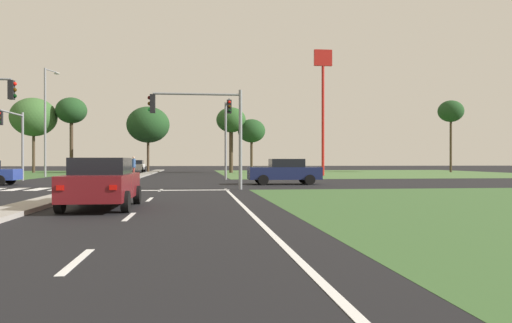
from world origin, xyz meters
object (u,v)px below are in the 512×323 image
treeline_fourth (148,125)px  fastfood_pole_sign (323,85)px  street_lamp_third (46,117)px  treeline_second (34,117)px  car_maroon_second (102,183)px  treeline_fifth (252,131)px  car_white_fourth (137,166)px  traffic_signal_far_left (14,132)px  treeline_seventh (451,112)px  treeline_third (71,111)px  treeline_sixth (231,121)px  car_navy_third (285,171)px  pedestrian_at_median (134,164)px  traffic_signal_far_right (227,125)px  traffic_signal_near_right (205,120)px

treeline_fourth → fastfood_pole_sign: bearing=-35.4°
street_lamp_third → treeline_second: size_ratio=1.10×
car_maroon_second → treeline_fifth: size_ratio=0.70×
treeline_fourth → treeline_fifth: treeline_fourth is taller
car_white_fourth → fastfood_pole_sign: (20.20, -17.92, 8.26)m
treeline_fifth → traffic_signal_far_left: bearing=-129.8°
treeline_seventh → treeline_third: bearing=176.0°
car_white_fourth → treeline_fifth: size_ratio=0.65×
car_maroon_second → treeline_fourth: (-2.78, 45.28, 4.98)m
fastfood_pole_sign → traffic_signal_far_left: bearing=-156.3°
car_white_fourth → treeline_seventh: bearing=171.5°
treeline_fourth → car_maroon_second: bearing=-86.5°
treeline_sixth → car_navy_third: bearing=-87.4°
car_white_fourth → fastfood_pole_sign: 28.24m
car_maroon_second → pedestrian_at_median: pedestrian_at_median is taller
traffic_signal_far_left → treeline_second: (-6.84, 26.59, 3.25)m
treeline_second → car_maroon_second: bearing=-70.7°
treeline_second → treeline_fourth: size_ratio=1.14×
pedestrian_at_median → traffic_signal_far_right: bearing=32.2°
fastfood_pole_sign → treeline_sixth: fastfood_pole_sign is taller
car_white_fourth → traffic_signal_far_left: traffic_signal_far_left is taller
pedestrian_at_median → fastfood_pole_sign: fastfood_pole_sign is taller
treeline_third → treeline_fourth: treeline_third is taller
traffic_signal_far_right → treeline_sixth: treeline_sixth is taller
car_navy_third → pedestrian_at_median: (-11.13, 14.70, 0.36)m
traffic_signal_near_right → treeline_fourth: bearing=99.9°
traffic_signal_far_left → treeline_second: size_ratio=0.56×
street_lamp_third → treeline_third: bearing=95.4°
fastfood_pole_sign → treeline_sixth: (-8.28, 12.33, -2.72)m
pedestrian_at_median → treeline_third: 21.36m
car_white_fourth → traffic_signal_near_right: traffic_signal_near_right is taller
traffic_signal_near_right → street_lamp_third: (-14.22, 22.15, 1.93)m
pedestrian_at_median → traffic_signal_far_left: bearing=-52.6°
traffic_signal_far_right → traffic_signal_far_left: size_ratio=1.19×
traffic_signal_far_left → treeline_second: 27.65m
traffic_signal_far_right → traffic_signal_near_right: size_ratio=1.17×
traffic_signal_far_right → fastfood_pole_sign: 15.74m
pedestrian_at_median → treeline_seventh: (37.88, 14.67, 6.52)m
traffic_signal_near_right → traffic_signal_far_left: traffic_signal_near_right is taller
treeline_second → treeline_fifth: treeline_second is taller
treeline_fifth → treeline_seventh: treeline_seventh is taller
treeline_fourth → treeline_sixth: size_ratio=1.00×
street_lamp_third → pedestrian_at_median: bearing=-15.8°
car_maroon_second → car_navy_third: (8.53, 14.89, 0.00)m
car_navy_third → fastfood_pole_sign: bearing=-21.8°
treeline_sixth → treeline_third: bearing=171.5°
treeline_second → treeline_seventh: treeline_seventh is taller
treeline_fourth → treeline_seventh: bearing=-1.5°
traffic_signal_far_right → car_navy_third: bearing=-63.3°
car_white_fourth → treeline_second: (-12.05, -2.46, 6.00)m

